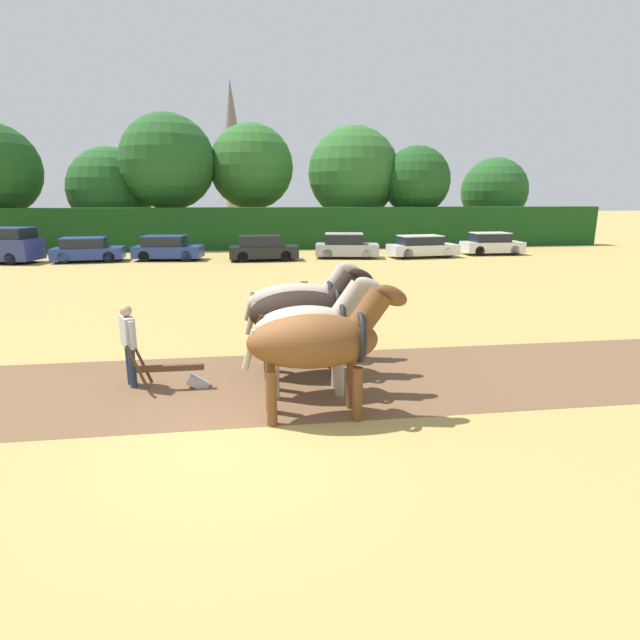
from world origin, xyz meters
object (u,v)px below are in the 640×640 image
at_px(church_spire, 232,149).
at_px(farmer_at_plow, 128,339).
at_px(tree_center, 251,167).
at_px(tree_center_right, 353,173).
at_px(draft_horse_lead_left, 319,341).
at_px(parked_car_right, 422,247).
at_px(tree_center_left, 168,162).
at_px(draft_horse_trail_left, 305,312).
at_px(parked_car_center, 262,248).
at_px(tree_far_right, 494,191).
at_px(tree_left, 111,190).
at_px(plow, 177,374).
at_px(parked_car_far_right, 491,244).
at_px(parked_car_center_left, 167,248).
at_px(parked_car_center_right, 346,246).
at_px(draft_horse_trail_right, 300,301).
at_px(draft_horse_lead_right, 312,327).
at_px(farmer_beside_team, 304,306).
at_px(tree_right, 416,181).
at_px(parked_car_left, 87,250).

distance_m(church_spire, farmer_at_plow, 68.36).
bearing_deg(tree_center, tree_center_right, -1.64).
height_order(tree_center, draft_horse_lead_left, tree_center).
bearing_deg(parked_car_right, tree_center_left, 143.31).
relative_size(church_spire, draft_horse_trail_left, 7.04).
relative_size(draft_horse_lead_left, farmer_at_plow, 1.71).
bearing_deg(parked_car_center, tree_far_right, 27.33).
bearing_deg(tree_center_left, tree_far_right, 2.72).
relative_size(tree_left, plow, 4.86).
height_order(farmer_at_plow, parked_car_far_right, farmer_at_plow).
distance_m(draft_horse_trail_left, parked_car_center_left, 22.28).
bearing_deg(draft_horse_lead_left, parked_car_center_left, 104.79).
relative_size(plow, parked_car_far_right, 0.39).
height_order(tree_center_left, parked_car_center_right, tree_center_left).
xyz_separation_m(tree_left, tree_center, (11.13, -0.41, 1.81)).
distance_m(tree_far_right, parked_car_center_right, 19.15).
bearing_deg(tree_center_left, draft_horse_trail_right, -76.56).
bearing_deg(plow, parked_car_center, 83.84).
xyz_separation_m(draft_horse_lead_right, plow, (-2.70, 0.58, -1.05)).
distance_m(tree_left, draft_horse_lead_right, 35.57).
xyz_separation_m(tree_far_right, draft_horse_trail_right, (-20.32, -30.83, -2.87)).
xyz_separation_m(draft_horse_lead_left, draft_horse_lead_right, (0.01, 1.13, -0.04)).
xyz_separation_m(farmer_beside_team, parked_car_right, (9.66, 17.92, -0.27)).
xyz_separation_m(tree_center_left, tree_right, (19.56, -0.77, -1.31)).
distance_m(tree_right, draft_horse_lead_right, 33.65).
bearing_deg(plow, parked_car_center_left, 99.17).
xyz_separation_m(draft_horse_trail_left, draft_horse_trail_right, (0.01, 1.13, 0.01)).
distance_m(church_spire, parked_car_right, 49.60).
xyz_separation_m(tree_left, church_spire, (8.85, 35.15, 6.22)).
height_order(tree_far_right, parked_car_center_right, tree_far_right).
bearing_deg(tree_center_left, plow, -82.07).
relative_size(draft_horse_lead_right, farmer_beside_team, 1.61).
bearing_deg(farmer_at_plow, parked_car_center, 54.83).
distance_m(tree_center, parked_car_center_right, 13.42).
bearing_deg(tree_left, church_spire, 75.86).
bearing_deg(tree_left, parked_car_right, -28.33).
xyz_separation_m(farmer_beside_team, parked_car_center_right, (4.75, 18.35, -0.21)).
xyz_separation_m(tree_center_right, parked_car_left, (-18.45, -10.28, -5.00)).
distance_m(tree_far_right, draft_horse_trail_left, 37.99).
bearing_deg(draft_horse_trail_right, draft_horse_lead_left, -89.98).
height_order(tree_left, farmer_at_plow, tree_left).
relative_size(parked_car_left, parked_car_center, 0.99).
relative_size(tree_center_left, parked_car_right, 2.18).
bearing_deg(parked_car_center_right, tree_far_right, 45.51).
distance_m(tree_left, tree_center_left, 5.44).
bearing_deg(parked_car_left, tree_far_right, 13.02).
xyz_separation_m(tree_left, parked_car_center, (11.50, -11.83, -3.61)).
relative_size(plow, farmer_beside_team, 0.95).
distance_m(tree_center_right, farmer_at_plow, 34.17).
height_order(tree_center_right, farmer_at_plow, tree_center_right).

